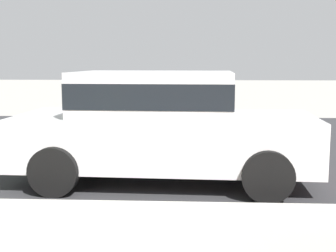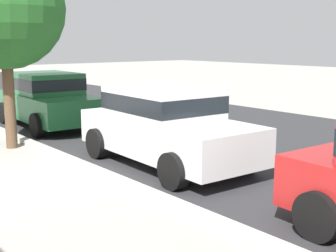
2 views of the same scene
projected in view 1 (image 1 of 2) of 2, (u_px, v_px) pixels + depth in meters
The scene contains 3 objects.
street_surface at pixel (115, 142), 9.81m from camera, with size 60.00×9.00×0.01m, color #2D2D30.
curb_stone at pixel (48, 207), 5.26m from camera, with size 60.00×0.20×0.12m, color #B2AFA8.
parked_car_white at pixel (161, 123), 6.51m from camera, with size 4.16×2.05×1.56m.
Camera 1 is at (1.63, -2.10, 1.70)m, focal length 49.55 mm.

